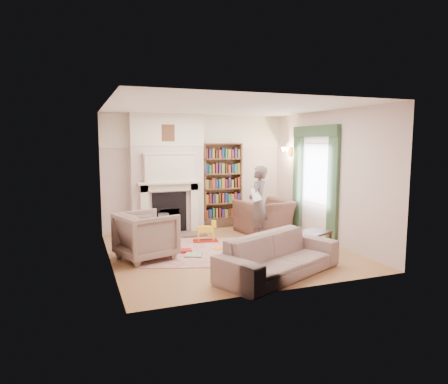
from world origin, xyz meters
name	(u,v)px	position (x,y,z in m)	size (l,w,h in m)	color
floor	(228,251)	(0.00, 0.00, 0.00)	(4.50, 4.50, 0.00)	olive
ceiling	(229,107)	(0.00, 0.00, 2.80)	(4.50, 4.50, 0.00)	white
wall_back	(195,172)	(0.00, 2.25, 1.40)	(4.50, 4.50, 0.00)	beige
wall_front	(286,195)	(0.00, -2.25, 1.40)	(4.50, 4.50, 0.00)	beige
wall_left	(108,185)	(-2.25, 0.00, 1.40)	(4.50, 4.50, 0.00)	beige
wall_right	(327,177)	(2.25, 0.00, 1.40)	(4.50, 4.50, 0.00)	beige
fireplace	(167,174)	(-0.75, 2.05, 1.39)	(1.70, 0.58, 2.80)	beige
bookcase	(222,181)	(0.65, 2.12, 1.18)	(1.00, 0.24, 1.85)	brown
window	(316,173)	(2.23, 0.40, 1.45)	(0.02, 0.90, 1.30)	silver
curtain_left	(333,188)	(2.20, -0.30, 1.20)	(0.07, 0.32, 2.40)	#2D462E
curtain_right	(298,182)	(2.20, 1.10, 1.20)	(0.07, 0.32, 2.40)	#2D462E
pelmet	(315,131)	(2.19, 0.40, 2.38)	(0.09, 1.70, 0.24)	#2D462E
wall_sconce	(284,152)	(2.03, 1.50, 1.90)	(0.20, 0.24, 0.24)	gold
rug	(217,251)	(-0.22, 0.07, 0.01)	(2.75, 2.12, 0.01)	beige
armchair_reading	(264,216)	(1.42, 1.29, 0.38)	(1.18, 1.03, 0.77)	#4B3128
armchair_left	(146,235)	(-1.60, 0.06, 0.44)	(0.93, 0.96, 0.87)	gray
sofa	(279,255)	(0.25, -1.63, 0.33)	(2.25, 0.88, 0.66)	gray
man_reading	(258,203)	(0.97, 0.69, 0.82)	(0.60, 0.39, 1.63)	#504240
newspaper	(256,194)	(0.82, 0.49, 1.03)	(0.41, 0.02, 0.28)	silver
coffee_table	(312,243)	(1.40, -0.82, 0.23)	(0.70, 0.45, 0.45)	#382013
paraffin_heater	(164,225)	(-0.95, 1.58, 0.28)	(0.24, 0.24, 0.55)	#96999D
rocking_horse	(206,232)	(-0.21, 0.83, 0.23)	(0.53, 0.21, 0.47)	yellow
board_game	(194,255)	(-0.74, -0.10, 0.03)	(0.32, 0.32, 0.03)	#E1BA4F
game_box_lid	(184,251)	(-0.86, 0.19, 0.04)	(0.31, 0.20, 0.05)	red
comic_annuals	(236,252)	(0.07, -0.20, 0.02)	(0.75, 0.99, 0.02)	red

